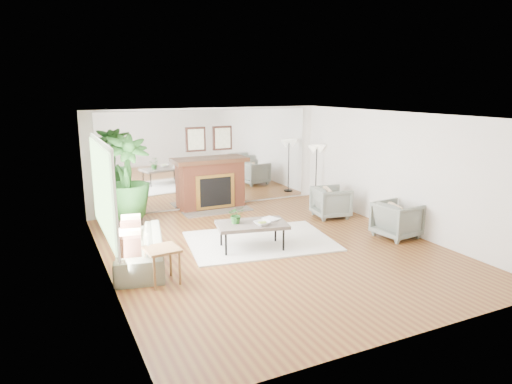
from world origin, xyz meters
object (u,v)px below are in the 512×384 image
fireplace (213,183)px  armchair_back (331,202)px  sofa (139,249)px  armchair_front (397,220)px  potted_ficus (127,180)px  floor_lamp (317,154)px  coffee_table (252,225)px  side_table (162,254)px

fireplace → armchair_back: size_ratio=2.59×
sofa → armchair_front: armchair_front is taller
potted_ficus → floor_lamp: size_ratio=1.33×
fireplace → armchair_front: bearing=-55.1°
coffee_table → floor_lamp: size_ratio=0.94×
armchair_back → side_table: bearing=123.4°
coffee_table → armchair_front: (2.98, -0.61, -0.11)m
coffee_table → side_table: side_table is taller
sofa → side_table: bearing=22.8°
armchair_back → side_table: 4.92m
sofa → floor_lamp: size_ratio=1.30×
coffee_table → armchair_front: armchair_front is taller
fireplace → potted_ficus: size_ratio=1.01×
floor_lamp → potted_ficus: bearing=-176.5°
coffee_table → sofa: size_ratio=0.72×
armchair_back → coffee_table: bearing=124.4°
fireplace → side_table: size_ratio=3.59×
coffee_table → potted_ficus: (-1.84, 2.27, 0.61)m
coffee_table → armchair_front: size_ratio=1.77×
side_table → armchair_back: bearing=23.5°
sofa → armchair_back: bearing=114.1°
sofa → potted_ficus: potted_ficus is taller
coffee_table → floor_lamp: floor_lamp is taller
fireplace → coffee_table: (-0.38, -3.11, -0.18)m
side_table → armchair_front: bearing=1.8°
coffee_table → sofa: sofa is taller
floor_lamp → armchair_front: bearing=-91.8°
coffee_table → armchair_back: 2.89m
sofa → armchair_back: (4.69, 1.06, 0.07)m
armchair_back → potted_ficus: size_ratio=0.39×
armchair_back → potted_ficus: (-4.47, 1.07, 0.72)m
armchair_back → sofa: bearing=112.5°
sofa → armchair_back: armchair_back is taller
armchair_back → floor_lamp: bearing=-8.6°
armchair_front → potted_ficus: bearing=52.9°
coffee_table → potted_ficus: bearing=129.1°
armchair_back → floor_lamp: floor_lamp is taller
side_table → floor_lamp: size_ratio=0.38×
sofa → potted_ficus: size_ratio=0.97×
sofa → side_table: 0.94m
fireplace → side_table: 4.49m
fireplace → coffee_table: fireplace is taller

